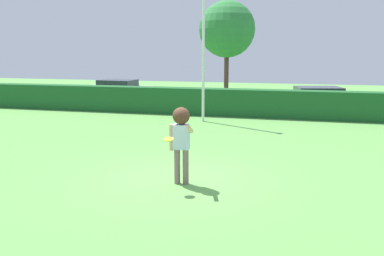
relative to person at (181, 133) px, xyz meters
name	(u,v)px	position (x,y,z in m)	size (l,w,h in m)	color
ground_plane	(179,179)	(-0.14, 0.29, -1.21)	(60.00, 60.00, 0.00)	#5C9A48
person	(181,133)	(0.00, 0.00, 0.00)	(0.63, 0.75, 1.82)	#7F5F61
frisbee	(168,139)	(-0.15, -0.49, -0.04)	(0.23, 0.23, 0.06)	yellow
lamppost	(203,31)	(-1.41, 8.47, 2.69)	(0.24, 0.24, 7.14)	silver
hedge_row	(238,103)	(-0.14, 10.33, -0.57)	(27.12, 0.90, 1.28)	#1C5526
parked_car_silver	(118,89)	(-8.42, 14.98, -0.52)	(4.32, 2.06, 1.25)	#B7B7BC
parked_car_green	(318,98)	(3.62, 12.80, -0.52)	(4.49, 2.67, 1.25)	#1E6633
oak_tree	(227,29)	(-1.87, 17.27, 3.15)	(3.54, 3.54, 6.15)	brown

